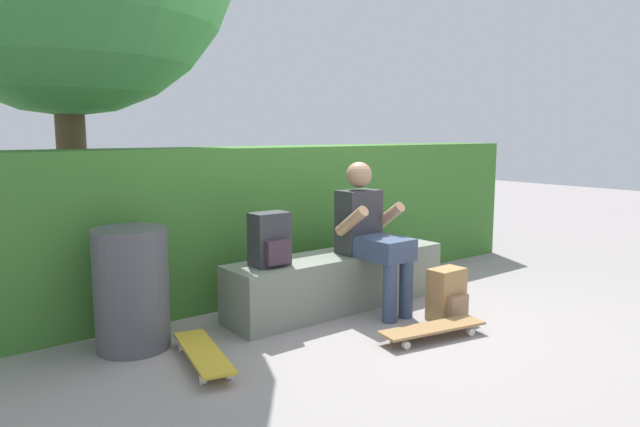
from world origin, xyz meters
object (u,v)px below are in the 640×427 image
bench_main (339,280)px  skateboard_beside_bench (203,353)px  skateboard_near_person (433,328)px  trash_bin (132,289)px  person_skater (371,231)px  backpack_on_ground (447,295)px  backpack_on_bench (270,240)px

bench_main → skateboard_beside_bench: bearing=-165.0°
skateboard_near_person → trash_bin: size_ratio=1.01×
bench_main → skateboard_beside_bench: bench_main is taller
person_skater → skateboard_beside_bench: person_skater is taller
backpack_on_ground → skateboard_near_person: bearing=-152.4°
backpack_on_bench → backpack_on_ground: size_ratio=1.00×
bench_main → backpack_on_ground: 0.89m
skateboard_near_person → backpack_on_ground: 0.49m
backpack_on_bench → bench_main: bearing=0.8°
bench_main → person_skater: size_ratio=1.66×
person_skater → skateboard_near_person: (-0.11, -0.76, -0.58)m
bench_main → backpack_on_bench: 0.80m
person_skater → backpack_on_ground: bearing=-60.1°
bench_main → skateboard_beside_bench: 1.49m
skateboard_near_person → skateboard_beside_bench: 1.59m
person_skater → skateboard_near_person: 0.96m
person_skater → trash_bin: size_ratio=1.47×
backpack_on_bench → skateboard_near_person: bearing=-53.3°
backpack_on_ground → trash_bin: size_ratio=0.49×
person_skater → backpack_on_ground: (0.31, -0.54, -0.46)m
backpack_on_ground → skateboard_beside_bench: bearing=168.9°
backpack_on_bench → backpack_on_ground: 1.44m
backpack_on_ground → trash_bin: trash_bin is taller
skateboard_near_person → bench_main: bearing=92.4°
trash_bin → backpack_on_bench: bearing=-9.9°
person_skater → trash_bin: (-1.82, 0.38, -0.24)m
backpack_on_ground → trash_bin: 2.33m
person_skater → skateboard_near_person: size_ratio=1.46×
skateboard_beside_bench → trash_bin: bearing=113.4°
trash_bin → backpack_on_ground: bearing=-23.3°
skateboard_near_person → skateboard_beside_bench: same height
skateboard_beside_bench → backpack_on_ground: size_ratio=2.06×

